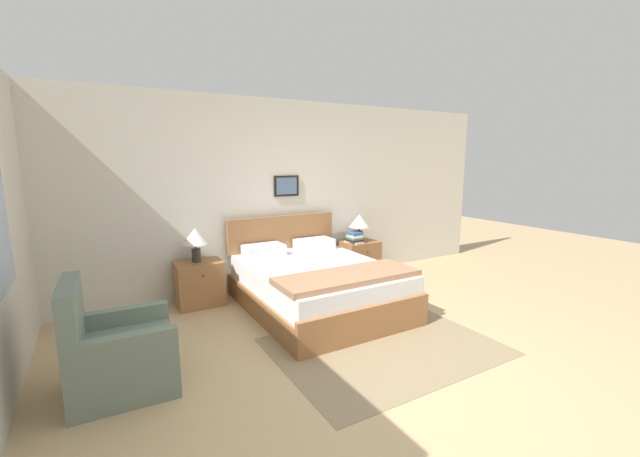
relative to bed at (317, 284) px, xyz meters
The scene contains 14 objects.
ground_plane 1.74m from the bed, 95.37° to the right, with size 16.00×16.00×0.00m, color tan.
wall_back 1.50m from the bed, 98.25° to the left, with size 7.83×0.09×2.60m.
area_rug_main 1.24m from the bed, 86.51° to the right, with size 2.09×1.56×0.01m.
bed is the anchor object (origin of this frame).
armchair 2.32m from the bed, 161.66° to the right, with size 0.77×0.70×0.92m.
nightstand_near_window 1.46m from the bed, 145.97° to the left, with size 0.56×0.43×0.55m.
nightstand_by_door 1.46m from the bed, 34.03° to the left, with size 0.56×0.43×0.55m.
table_lamp_near_window 1.58m from the bed, 146.02° to the left, with size 0.31×0.31×0.42m.
table_lamp_by_door 1.57m from the bed, 34.47° to the left, with size 0.31×0.31×0.42m.
book_thick_bottom 1.36m from the bed, 35.59° to the left, with size 0.19×0.30×0.03m.
book_hardcover_middle 1.37m from the bed, 35.59° to the left, with size 0.21×0.26×0.03m.
book_novel_upper 1.38m from the bed, 35.59° to the left, with size 0.18×0.24×0.03m.
book_slim_near_top 1.38m from the bed, 35.59° to the left, with size 0.19×0.25×0.03m.
book_paperback_top 1.39m from the bed, 35.59° to the left, with size 0.18×0.21×0.04m.
Camera 1 is at (-2.08, -2.26, 1.80)m, focal length 22.00 mm.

